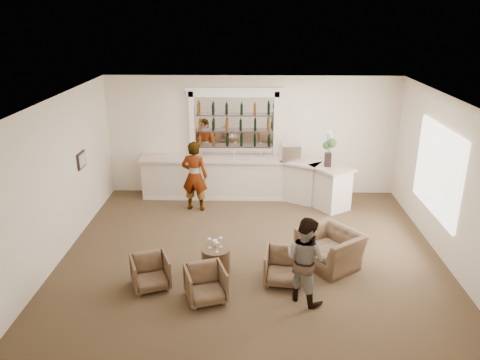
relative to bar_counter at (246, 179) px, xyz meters
The scene contains 19 objects.
ground 3.05m from the bar_counter, 86.88° to the right, with size 8.00×8.00×0.00m, color #4F3827.
room_shell 2.91m from the bar_counter, 81.89° to the right, with size 8.04×7.02×3.32m.
bar_counter is the anchor object (origin of this frame).
back_bar_alcove 1.55m from the bar_counter, 129.15° to the left, with size 2.64×0.25×3.00m.
cocktail_table 3.92m from the bar_counter, 98.07° to the right, with size 0.57×0.57×0.50m, color #432F1D.
sommelier 1.57m from the bar_counter, 148.90° to the right, with size 0.67×0.44×1.84m, color gray.
guest 4.92m from the bar_counter, 77.00° to the right, with size 0.78×0.61×1.61m, color gray.
armchair_left 4.80m from the bar_counter, 111.21° to the right, with size 0.66×0.68×0.62m, color brown.
armchair_center 4.90m from the bar_counter, 97.71° to the right, with size 0.68×0.70×0.64m, color brown.
armchair_right 4.30m from the bar_counter, 79.61° to the right, with size 0.71×0.73×0.67m, color brown.
armchair_far 3.98m from the bar_counter, 63.65° to the right, with size 1.15×1.00×0.75m, color brown.
espresso_machine 1.43m from the bar_counter, ahead, with size 0.49×0.41×0.43m, color silver.
flower_vase 2.44m from the bar_counter, 14.98° to the right, with size 0.25×0.25×0.94m.
wine_glass_bar_left 0.74m from the bar_counter, behind, with size 0.07×0.07×0.21m, color white, non-canonical shape.
wine_glass_bar_right 0.79m from the bar_counter, 12.93° to the left, with size 0.07×0.07×0.21m, color white, non-canonical shape.
wine_glass_tbl_a 3.90m from the bar_counter, 99.87° to the right, with size 0.07×0.07×0.21m, color white, non-canonical shape.
wine_glass_tbl_b 3.82m from the bar_counter, 96.75° to the right, with size 0.07×0.07×0.21m, color white, non-canonical shape.
wine_glass_tbl_c 4.03m from the bar_counter, 97.24° to the right, with size 0.07×0.07×0.21m, color white, non-canonical shape.
napkin_holder 3.77m from the bar_counter, 98.66° to the right, with size 0.08×0.08×0.12m, color white.
Camera 1 is at (-0.02, -9.06, 4.94)m, focal length 35.00 mm.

